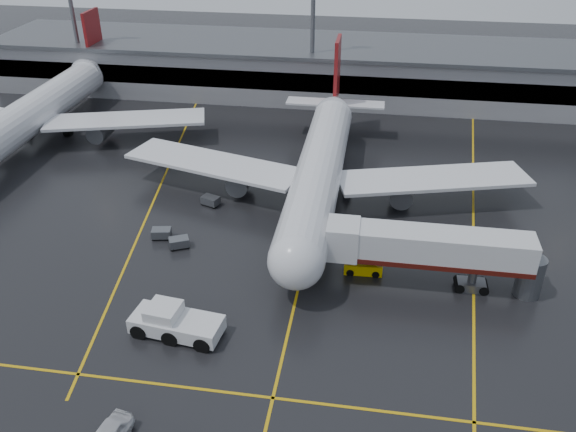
# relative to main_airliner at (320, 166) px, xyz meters

# --- Properties ---
(ground) EXTENTS (220.00, 220.00, 0.00)m
(ground) POSITION_rel_main_airliner_xyz_m (0.00, -9.70, -4.21)
(ground) COLOR black
(ground) RESTS_ON ground
(apron_line_centre) EXTENTS (0.25, 90.00, 0.02)m
(apron_line_centre) POSITION_rel_main_airliner_xyz_m (0.00, -9.70, -4.20)
(apron_line_centre) COLOR gold
(apron_line_centre) RESTS_ON ground
(apron_line_stop) EXTENTS (60.00, 0.25, 0.02)m
(apron_line_stop) POSITION_rel_main_airliner_xyz_m (0.00, -31.70, -4.20)
(apron_line_stop) COLOR gold
(apron_line_stop) RESTS_ON ground
(apron_line_left) EXTENTS (9.99, 69.35, 0.02)m
(apron_line_left) POSITION_rel_main_airliner_xyz_m (-20.00, 0.30, -4.20)
(apron_line_left) COLOR gold
(apron_line_left) RESTS_ON ground
(apron_line_right) EXTENTS (7.57, 69.64, 0.02)m
(apron_line_right) POSITION_rel_main_airliner_xyz_m (18.00, 0.30, -4.20)
(apron_line_right) COLOR gold
(apron_line_right) RESTS_ON ground
(terminal) EXTENTS (122.00, 19.00, 8.60)m
(terminal) POSITION_rel_main_airliner_xyz_m (0.00, 38.23, 0.11)
(terminal) COLOR gray
(terminal) RESTS_ON ground
(light_mast_left) EXTENTS (3.00, 1.20, 25.45)m
(light_mast_left) POSITION_rel_main_airliner_xyz_m (-45.00, 32.30, 10.27)
(light_mast_left) COLOR #595B60
(light_mast_left) RESTS_ON ground
(light_mast_mid) EXTENTS (3.00, 1.20, 25.45)m
(light_mast_mid) POSITION_rel_main_airliner_xyz_m (-5.00, 32.30, 10.27)
(light_mast_mid) COLOR #595B60
(light_mast_mid) RESTS_ON ground
(main_airliner) EXTENTS (48.80, 45.60, 14.10)m
(main_airliner) POSITION_rel_main_airliner_xyz_m (0.00, 0.00, 0.00)
(main_airliner) COLOR silver
(main_airliner) RESTS_ON ground
(second_airliner) EXTENTS (48.80, 45.60, 14.10)m
(second_airliner) POSITION_rel_main_airliner_xyz_m (-42.00, 12.00, 0.00)
(second_airliner) COLOR silver
(second_airliner) RESTS_ON ground
(jet_bridge) EXTENTS (19.90, 3.40, 6.05)m
(jet_bridge) POSITION_rel_main_airliner_xyz_m (11.87, -15.70, -0.28)
(jet_bridge) COLOR silver
(jet_bridge) RESTS_ON ground
(pushback_tractor) EXTENTS (8.06, 4.18, 2.76)m
(pushback_tractor) POSITION_rel_main_airliner_xyz_m (-9.49, -25.86, -3.11)
(pushback_tractor) COLOR silver
(pushback_tractor) RESTS_ON ground
(belt_loader) EXTENTS (3.74, 1.83, 2.34)m
(belt_loader) POSITION_rel_main_airliner_xyz_m (5.88, -14.52, -3.63)
(belt_loader) COLOR #ECBE00
(belt_loader) RESTS_ON ground
(baggage_cart_a) EXTENTS (2.36, 2.03, 1.12)m
(baggage_cart_a) POSITION_rel_main_airliner_xyz_m (-13.25, -13.11, -3.58)
(baggage_cart_a) COLOR #595B60
(baggage_cart_a) RESTS_ON ground
(baggage_cart_b) EXTENTS (2.20, 1.64, 1.12)m
(baggage_cart_b) POSITION_rel_main_airliner_xyz_m (-15.65, -11.67, -3.58)
(baggage_cart_b) COLOR #595B60
(baggage_cart_b) RESTS_ON ground
(baggage_cart_c) EXTENTS (2.33, 1.93, 1.12)m
(baggage_cart_c) POSITION_rel_main_airliner_xyz_m (-12.41, -3.89, -3.58)
(baggage_cart_c) COLOR #595B60
(baggage_cart_c) RESTS_ON ground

